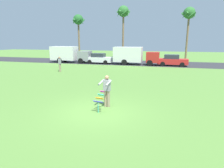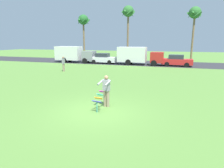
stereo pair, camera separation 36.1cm
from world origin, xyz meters
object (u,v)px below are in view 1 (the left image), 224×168
at_px(kite_held, 100,99).
at_px(parked_truck_grey_van, 69,54).
at_px(parked_car_white, 99,59).
at_px(parked_truck_red_cab, 133,55).
at_px(palm_tree_centre_far, 189,16).
at_px(parked_car_red, 172,61).
at_px(palm_tree_right_near, 123,14).
at_px(person_walker_near, 60,64).
at_px(palm_tree_left_near, 78,22).
at_px(person_kite_flyer, 107,90).

distance_m(kite_held, parked_truck_grey_van, 23.65).
bearing_deg(kite_held, parked_car_white, 109.54).
distance_m(parked_truck_red_cab, palm_tree_centre_far, 14.85).
xyz_separation_m(parked_car_red, palm_tree_right_near, (-9.29, 9.22, 7.76)).
distance_m(kite_held, parked_car_red, 20.49).
xyz_separation_m(parked_truck_grey_van, parked_truck_red_cab, (10.74, -0.00, 0.00)).
bearing_deg(parked_truck_grey_van, parked_truck_red_cab, -0.00).
bearing_deg(parked_car_red, person_walker_near, -144.63).
bearing_deg(parked_car_red, palm_tree_centre_far, 75.63).
xyz_separation_m(parked_truck_grey_van, palm_tree_left_near, (-2.82, 10.10, 6.08)).
height_order(parked_truck_grey_van, palm_tree_centre_far, palm_tree_centre_far).
distance_m(parked_truck_red_cab, person_walker_near, 11.48).
relative_size(kite_held, palm_tree_right_near, 0.10).
distance_m(palm_tree_centre_far, person_walker_near, 25.77).
relative_size(kite_held, person_walker_near, 0.60).
distance_m(person_kite_flyer, palm_tree_right_near, 30.02).
distance_m(person_kite_flyer, palm_tree_centre_far, 31.21).
height_order(parked_truck_grey_van, palm_tree_right_near, palm_tree_right_near).
xyz_separation_m(parked_car_white, parked_car_red, (11.07, 0.00, 0.00)).
xyz_separation_m(palm_tree_left_near, palm_tree_right_near, (9.90, -0.87, 1.04)).
xyz_separation_m(parked_truck_red_cab, person_walker_near, (-7.09, -9.02, -0.48)).
xyz_separation_m(parked_car_red, palm_tree_centre_far, (2.67, 10.41, 7.24)).
relative_size(palm_tree_left_near, palm_tree_right_near, 0.89).
height_order(kite_held, palm_tree_left_near, palm_tree_left_near).
distance_m(parked_truck_grey_van, parked_truck_red_cab, 10.74).
bearing_deg(kite_held, palm_tree_right_near, 100.34).
relative_size(kite_held, palm_tree_centre_far, 0.11).
bearing_deg(kite_held, palm_tree_centre_far, 77.79).
relative_size(parked_car_red, palm_tree_centre_far, 0.45).
height_order(palm_tree_left_near, palm_tree_centre_far, palm_tree_centre_far).
relative_size(parked_truck_red_cab, person_walker_near, 3.88).
bearing_deg(parked_car_white, parked_truck_red_cab, -0.01).
relative_size(parked_truck_grey_van, palm_tree_centre_far, 0.71).
relative_size(palm_tree_left_near, person_walker_near, 5.17).
xyz_separation_m(kite_held, person_walker_near, (-8.78, 11.09, 0.25)).
height_order(palm_tree_centre_far, person_walker_near, palm_tree_centre_far).
distance_m(parked_truck_grey_van, palm_tree_left_near, 12.12).
relative_size(parked_truck_red_cab, parked_car_red, 1.57).
height_order(palm_tree_left_near, palm_tree_right_near, palm_tree_right_near).
bearing_deg(parked_truck_grey_van, palm_tree_centre_far, 28.67).
height_order(person_kite_flyer, parked_truck_grey_van, parked_truck_grey_van).
bearing_deg(palm_tree_right_near, parked_truck_red_cab, -68.36).
relative_size(kite_held, parked_truck_grey_van, 0.15).
distance_m(palm_tree_left_near, person_walker_near, 21.22).
height_order(kite_held, parked_truck_grey_van, parked_truck_grey_van).
distance_m(parked_truck_grey_van, parked_car_white, 5.34).
distance_m(person_kite_flyer, parked_truck_grey_van, 23.04).
distance_m(parked_car_red, person_walker_near, 15.59).
bearing_deg(parked_truck_grey_van, person_walker_near, -67.94).
bearing_deg(kite_held, palm_tree_left_near, 116.79).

